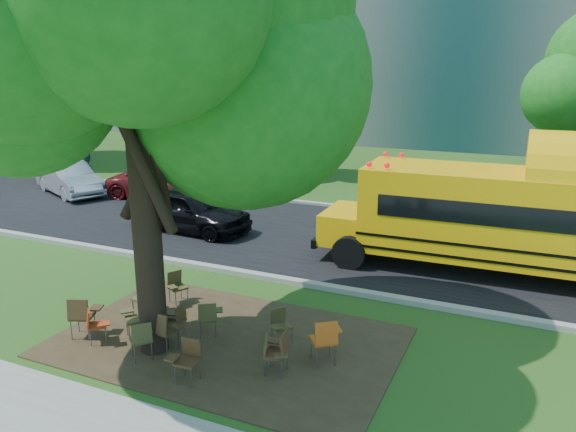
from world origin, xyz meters
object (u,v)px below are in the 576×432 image
at_px(chair_8, 147,294).
at_px(chair_11, 209,315).
at_px(school_bus, 563,222).
at_px(black_car, 190,210).
at_px(chair_7, 271,352).
at_px(chair_10, 176,284).
at_px(bg_car_red, 162,183).
at_px(chair_4, 164,328).
at_px(chair_5, 187,356).
at_px(pedestrian_b, 34,156).
at_px(chair_9, 154,291).
at_px(pedestrian_a, 87,152).
at_px(chair_6, 279,349).
at_px(chair_1, 94,323).
at_px(chair_13, 326,337).
at_px(main_tree, 134,43).
at_px(bg_car_silver, 69,178).
at_px(chair_2, 142,336).
at_px(chair_3, 138,315).
at_px(chair_0, 82,313).
at_px(chair_12, 280,323).
at_px(chair_14, 175,320).

distance_m(chair_8, chair_11, 1.77).
relative_size(school_bus, black_car, 2.71).
distance_m(chair_7, chair_10, 4.02).
bearing_deg(bg_car_red, chair_7, -150.44).
bearing_deg(chair_4, chair_5, -28.21).
bearing_deg(chair_11, chair_5, -103.29).
distance_m(chair_11, pedestrian_b, 21.96).
bearing_deg(chair_11, chair_9, 131.94).
distance_m(chair_11, pedestrian_a, 22.27).
relative_size(chair_6, bg_car_red, 0.19).
height_order(chair_1, chair_11, chair_11).
bearing_deg(pedestrian_a, pedestrian_b, 137.32).
height_order(chair_6, bg_car_red, bg_car_red).
xyz_separation_m(chair_4, bg_car_red, (-8.34, 11.20, 0.07)).
distance_m(chair_6, chair_13, 0.95).
height_order(main_tree, bg_car_silver, main_tree).
relative_size(chair_5, chair_10, 1.02).
bearing_deg(chair_5, chair_13, -146.95).
height_order(chair_7, pedestrian_b, pedestrian_b).
height_order(chair_2, bg_car_red, bg_car_red).
xyz_separation_m(main_tree, school_bus, (7.45, 7.38, -4.32)).
relative_size(chair_2, chair_5, 1.01).
bearing_deg(pedestrian_b, chair_3, 19.56).
bearing_deg(bg_car_silver, black_car, -82.93).
height_order(chair_6, chair_7, chair_6).
xyz_separation_m(chair_2, black_car, (-4.09, 7.77, 0.23)).
height_order(chair_0, pedestrian_b, pedestrian_b).
xyz_separation_m(bg_car_silver, pedestrian_a, (-4.18, 5.50, 0.14)).
relative_size(chair_0, chair_13, 0.97).
height_order(school_bus, chair_10, school_bus).
relative_size(chair_4, chair_12, 1.19).
distance_m(school_bus, chair_3, 10.82).
bearing_deg(chair_2, bg_car_red, 75.81).
height_order(chair_1, chair_7, chair_1).
xyz_separation_m(chair_1, chair_13, (4.64, 1.17, 0.11)).
distance_m(chair_10, chair_14, 2.11).
bearing_deg(bg_car_silver, chair_3, -105.41).
xyz_separation_m(chair_1, chair_14, (1.55, 0.65, 0.08)).
distance_m(chair_0, chair_10, 2.42).
xyz_separation_m(main_tree, pedestrian_a, (-16.23, 15.39, -5.12)).
xyz_separation_m(chair_13, pedestrian_a, (-19.59, 14.50, 0.27)).
relative_size(chair_4, pedestrian_a, 0.53).
bearing_deg(chair_11, chair_2, -148.25).
bearing_deg(pedestrian_a, chair_4, -145.34).
distance_m(chair_13, pedestrian_a, 24.38).
height_order(chair_7, bg_car_red, bg_car_red).
bearing_deg(bg_car_red, chair_14, -156.72).
height_order(chair_8, chair_10, chair_8).
xyz_separation_m(chair_4, chair_11, (0.42, 0.96, -0.06)).
bearing_deg(chair_13, chair_5, -179.32).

